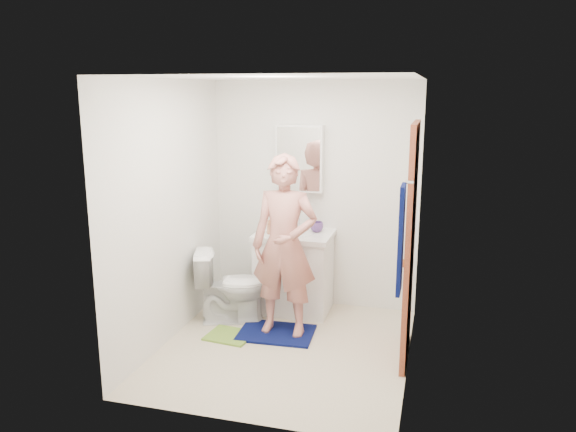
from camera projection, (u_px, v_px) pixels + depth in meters
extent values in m
cube|color=beige|center=(285.00, 349.00, 5.11)|extent=(2.20, 2.40, 0.02)
cube|color=white|center=(284.00, 76.00, 4.58)|extent=(2.20, 2.40, 0.02)
cube|color=silver|center=(315.00, 195.00, 5.98)|extent=(2.20, 0.02, 2.40)
cube|color=silver|center=(235.00, 261.00, 3.71)|extent=(2.20, 0.02, 2.40)
cube|color=silver|center=(168.00, 213.00, 5.13)|extent=(0.02, 2.40, 2.40)
cube|color=silver|center=(416.00, 229.00, 4.56)|extent=(0.02, 2.40, 2.40)
cube|color=white|center=(294.00, 274.00, 5.92)|extent=(0.75, 0.55, 0.80)
cube|color=white|center=(294.00, 235.00, 5.83)|extent=(0.79, 0.59, 0.05)
cylinder|color=white|center=(294.00, 234.00, 5.83)|extent=(0.40, 0.40, 0.03)
cylinder|color=silver|center=(298.00, 223.00, 5.98)|extent=(0.03, 0.03, 0.12)
cube|color=white|center=(300.00, 158.00, 5.87)|extent=(0.50, 0.12, 0.70)
cube|color=white|center=(298.00, 159.00, 5.81)|extent=(0.46, 0.01, 0.66)
cube|color=#A24A2C|center=(410.00, 244.00, 4.75)|extent=(0.05, 0.80, 2.05)
sphere|color=gold|center=(402.00, 263.00, 4.48)|extent=(0.07, 0.07, 0.07)
cube|color=#070F47|center=(401.00, 240.00, 4.04)|extent=(0.03, 0.24, 0.80)
cylinder|color=silver|center=(409.00, 182.00, 3.93)|extent=(0.06, 0.02, 0.02)
imported|color=white|center=(232.00, 286.00, 5.66)|extent=(0.82, 0.62, 0.74)
cube|color=#070F47|center=(276.00, 333.00, 5.41)|extent=(0.74, 0.54, 0.02)
cube|color=#75A236|center=(230.00, 336.00, 5.35)|extent=(0.46, 0.40, 0.02)
imported|color=tan|center=(271.00, 224.00, 5.79)|extent=(0.12, 0.12, 0.19)
imported|color=#58387B|center=(317.00, 227.00, 5.85)|extent=(0.16, 0.16, 0.11)
imported|color=tan|center=(285.00, 246.00, 5.24)|extent=(0.63, 0.42, 1.72)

